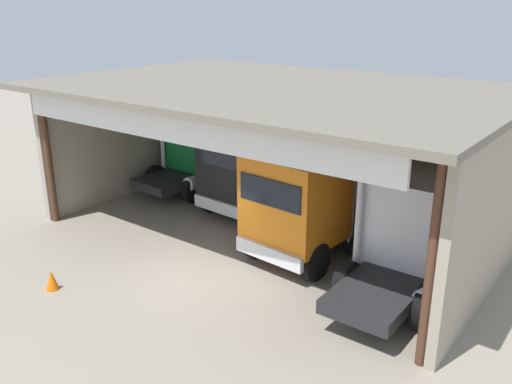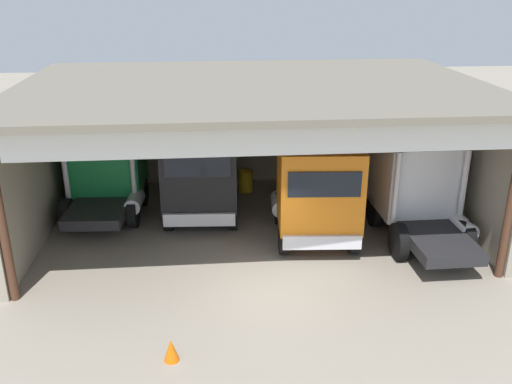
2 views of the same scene
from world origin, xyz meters
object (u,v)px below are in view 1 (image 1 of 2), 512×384
(truck_black_center_bay, at_px, (245,168))
(truck_green_center_left_bay, at_px, (198,147))
(truck_white_center_right_bay, at_px, (413,231))
(truck_orange_yard_outside, at_px, (300,205))
(traffic_cone, at_px, (52,280))
(oil_drum, at_px, (325,192))
(tool_cart, at_px, (450,218))

(truck_black_center_bay, bearing_deg, truck_green_center_left_bay, -15.06)
(truck_white_center_right_bay, bearing_deg, truck_orange_yard_outside, -175.42)
(truck_green_center_left_bay, bearing_deg, traffic_cone, -69.74)
(truck_orange_yard_outside, xyz_separation_m, oil_drum, (-1.94, 4.91, -1.38))
(tool_cart, bearing_deg, truck_white_center_right_bay, -84.51)
(truck_orange_yard_outside, height_order, traffic_cone, truck_orange_yard_outside)
(truck_white_center_right_bay, relative_size, tool_cart, 5.23)
(truck_orange_yard_outside, xyz_separation_m, tool_cart, (2.97, 5.00, -1.31))
(truck_orange_yard_outside, distance_m, truck_white_center_right_bay, 3.44)
(truck_black_center_bay, distance_m, truck_orange_yard_outside, 4.26)
(tool_cart, relative_size, traffic_cone, 1.79)
(truck_white_center_right_bay, xyz_separation_m, traffic_cone, (-7.85, -6.04, -1.45))
(truck_black_center_bay, relative_size, oil_drum, 5.64)
(traffic_cone, bearing_deg, truck_orange_yard_outside, 52.37)
(oil_drum, bearing_deg, truck_green_center_left_bay, -161.57)
(truck_orange_yard_outside, bearing_deg, truck_black_center_bay, -24.61)
(truck_orange_yard_outside, relative_size, truck_white_center_right_bay, 0.93)
(truck_green_center_left_bay, bearing_deg, truck_white_center_right_bay, -11.94)
(truck_white_center_right_bay, xyz_separation_m, tool_cart, (-0.45, 4.70, -1.23))
(oil_drum, height_order, tool_cart, tool_cart)
(truck_orange_yard_outside, height_order, tool_cart, truck_orange_yard_outside)
(truck_black_center_bay, bearing_deg, truck_white_center_right_bay, 169.64)
(truck_green_center_left_bay, xyz_separation_m, truck_orange_yard_outside, (7.15, -3.17, -0.02))
(truck_white_center_right_bay, bearing_deg, truck_black_center_bay, 165.90)
(truck_white_center_right_bay, bearing_deg, truck_green_center_left_bay, 164.36)
(truck_black_center_bay, xyz_separation_m, truck_white_center_right_bay, (7.16, -1.74, -0.06))
(truck_white_center_right_bay, distance_m, tool_cart, 4.88)
(truck_white_center_right_bay, bearing_deg, tool_cart, 95.05)
(truck_green_center_left_bay, relative_size, truck_white_center_right_bay, 0.84)
(tool_cart, bearing_deg, truck_black_center_bay, -156.22)
(truck_black_center_bay, height_order, truck_white_center_right_bay, truck_black_center_bay)
(truck_orange_yard_outside, height_order, oil_drum, truck_orange_yard_outside)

